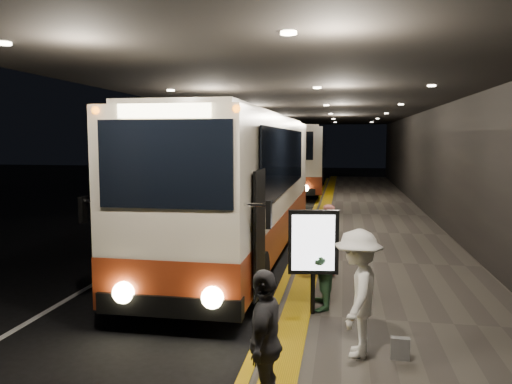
% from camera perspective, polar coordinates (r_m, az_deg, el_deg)
% --- Properties ---
extents(ground, '(90.00, 90.00, 0.00)m').
position_cam_1_polar(ground, '(12.60, -7.19, -8.76)').
color(ground, black).
extents(lane_line_white, '(0.12, 50.00, 0.01)m').
position_cam_1_polar(lane_line_white, '(17.78, -7.99, -4.38)').
color(lane_line_white, silver).
rests_on(lane_line_white, ground).
extents(kerb_stripe_yellow, '(0.18, 50.00, 0.01)m').
position_cam_1_polar(kerb_stripe_yellow, '(16.98, 5.50, -4.85)').
color(kerb_stripe_yellow, gold).
rests_on(kerb_stripe_yellow, ground).
extents(sidewalk, '(4.50, 50.00, 0.15)m').
position_cam_1_polar(sidewalk, '(16.96, 13.64, -4.77)').
color(sidewalk, '#514C44').
rests_on(sidewalk, ground).
extents(tactile_strip, '(0.50, 50.00, 0.01)m').
position_cam_1_polar(tactile_strip, '(16.92, 7.20, -4.39)').
color(tactile_strip, gold).
rests_on(tactile_strip, sidewalk).
extents(terminal_wall, '(0.10, 50.00, 6.00)m').
position_cam_1_polar(terminal_wall, '(16.97, 21.52, 4.93)').
color(terminal_wall, black).
rests_on(terminal_wall, ground).
extents(support_columns, '(0.80, 24.80, 4.40)m').
position_cam_1_polar(support_columns, '(16.48, -8.18, 2.48)').
color(support_columns, black).
rests_on(support_columns, ground).
extents(canopy, '(9.00, 50.00, 0.40)m').
position_cam_1_polar(canopy, '(16.72, 6.19, 10.79)').
color(canopy, black).
rests_on(canopy, support_columns).
extents(coach_main, '(2.61, 12.13, 3.77)m').
position_cam_1_polar(coach_main, '(13.67, -1.61, 0.16)').
color(coach_main, beige).
rests_on(coach_main, ground).
extents(coach_second, '(3.14, 12.33, 3.84)m').
position_cam_1_polar(coach_second, '(31.19, 5.17, 3.53)').
color(coach_second, beige).
rests_on(coach_second, ground).
extents(passenger_boarding, '(0.54, 0.67, 1.60)m').
position_cam_1_polar(passenger_boarding, '(11.49, 8.44, -5.36)').
color(passenger_boarding, '#B65D54').
rests_on(passenger_boarding, sidewalk).
extents(passenger_waiting_green, '(0.60, 0.91, 1.79)m').
position_cam_1_polar(passenger_waiting_green, '(9.11, 7.08, -7.75)').
color(passenger_waiting_green, '#467F52').
rests_on(passenger_waiting_green, sidewalk).
extents(passenger_waiting_white, '(0.70, 1.23, 1.81)m').
position_cam_1_polar(passenger_waiting_white, '(7.32, 11.55, -11.22)').
color(passenger_waiting_white, white).
rests_on(passenger_waiting_white, sidewalk).
extents(passenger_waiting_grey, '(0.55, 0.99, 1.65)m').
position_cam_1_polar(passenger_waiting_grey, '(5.79, 1.04, -16.71)').
color(passenger_waiting_grey, '#4B494E').
rests_on(passenger_waiting_grey, sidewalk).
extents(bag_polka, '(0.26, 0.13, 0.31)m').
position_cam_1_polar(bag_polka, '(7.56, 16.16, -16.80)').
color(bag_polka, black).
rests_on(bag_polka, sidewalk).
extents(info_sign, '(0.88, 0.24, 1.84)m').
position_cam_1_polar(info_sign, '(8.77, 6.57, -5.95)').
color(info_sign, black).
rests_on(info_sign, sidewalk).
extents(stanchion_post, '(0.05, 0.05, 1.20)m').
position_cam_1_polar(stanchion_post, '(11.40, 6.77, -6.47)').
color(stanchion_post, black).
rests_on(stanchion_post, sidewalk).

